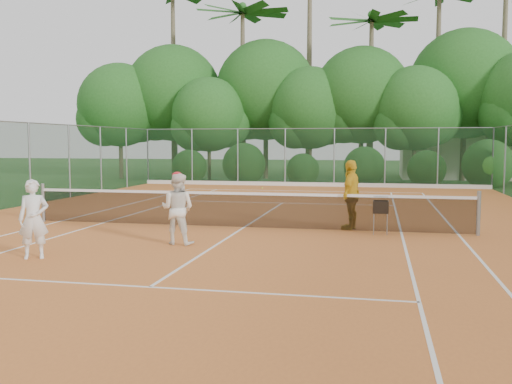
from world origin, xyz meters
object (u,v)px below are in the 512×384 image
player_yellow (351,195)px  ball_hopper (381,208)px  player_center_grp (178,208)px  player_white (34,219)px

player_yellow → ball_hopper: (0.76, -0.60, -0.25)m
player_center_grp → player_yellow: bearing=39.2°
player_center_grp → ball_hopper: bearing=28.4°
player_white → ball_hopper: size_ratio=1.88×
player_yellow → ball_hopper: 1.00m
player_white → player_center_grp: bearing=16.8°
player_yellow → player_center_grp: bearing=-35.8°
player_center_grp → player_yellow: (3.70, 3.02, 0.11)m
player_white → player_yellow: (5.93, 5.11, 0.13)m
player_white → player_yellow: bearing=14.4°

